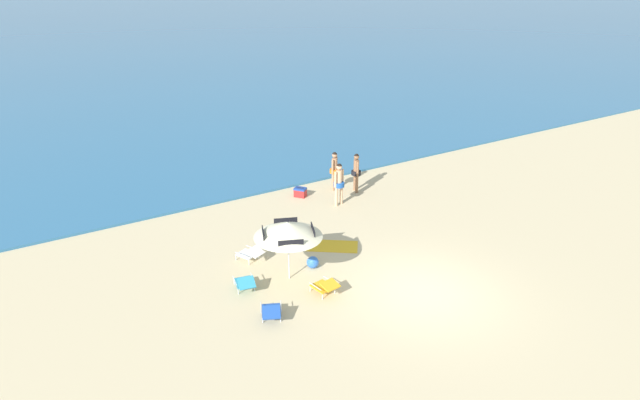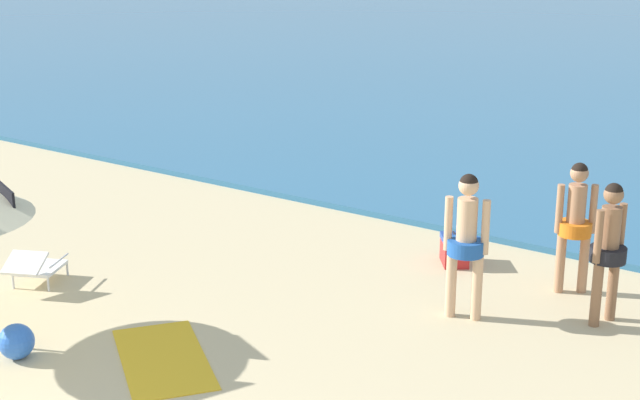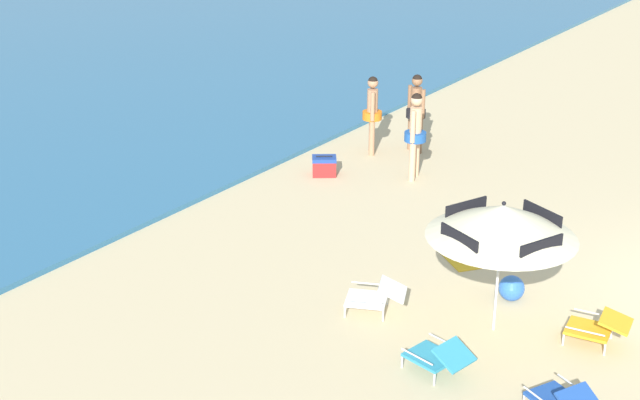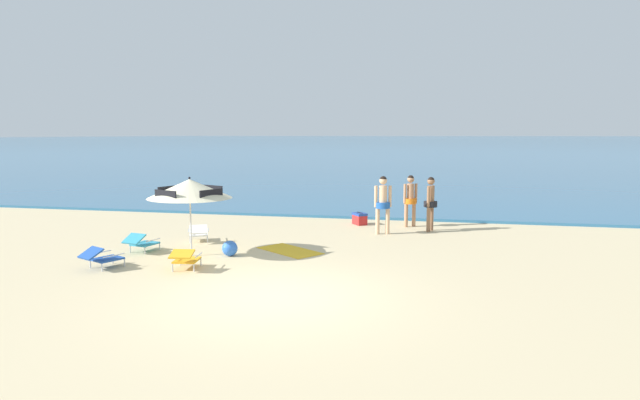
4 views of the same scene
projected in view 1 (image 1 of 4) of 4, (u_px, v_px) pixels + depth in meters
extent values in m
plane|color=#CCB78C|center=(424.00, 293.00, 16.00)|extent=(800.00, 800.00, 0.00)
cylinder|color=silver|center=(289.00, 251.00, 16.38)|extent=(0.04, 0.04, 1.96)
cone|color=beige|center=(288.00, 229.00, 16.08)|extent=(2.52, 2.52, 0.49)
cube|color=black|center=(286.00, 222.00, 16.82)|extent=(0.70, 0.31, 0.26)
cube|color=black|center=(263.00, 234.00, 16.01)|extent=(0.31, 0.70, 0.26)
cube|color=black|center=(291.00, 244.00, 15.44)|extent=(0.70, 0.31, 0.26)
cube|color=black|center=(313.00, 231.00, 16.24)|extent=(0.31, 0.70, 0.26)
sphere|color=black|center=(288.00, 221.00, 15.98)|extent=(0.06, 0.06, 0.06)
cube|color=teal|center=(244.00, 282.00, 16.18)|extent=(0.63, 0.69, 0.04)
cube|color=teal|center=(247.00, 283.00, 15.76)|extent=(0.56, 0.48, 0.22)
cylinder|color=silver|center=(234.00, 282.00, 16.39)|extent=(0.03, 0.03, 0.18)
cylinder|color=silver|center=(250.00, 279.00, 16.55)|extent=(0.03, 0.03, 0.18)
cylinder|color=silver|center=(238.00, 292.00, 15.90)|extent=(0.03, 0.03, 0.18)
cylinder|color=silver|center=(254.00, 289.00, 16.06)|extent=(0.03, 0.03, 0.18)
cylinder|color=silver|center=(235.00, 281.00, 16.04)|extent=(0.13, 0.53, 0.02)
cylinder|color=silver|center=(253.00, 277.00, 16.22)|extent=(0.13, 0.53, 0.02)
cube|color=white|center=(247.00, 254.00, 17.78)|extent=(0.72, 0.76, 0.04)
cube|color=white|center=(256.00, 252.00, 17.50)|extent=(0.62, 0.57, 0.20)
cylinder|color=silver|center=(236.00, 258.00, 17.78)|extent=(0.03, 0.03, 0.18)
cylinder|color=silver|center=(246.00, 252.00, 18.16)|extent=(0.03, 0.03, 0.18)
cylinder|color=silver|center=(249.00, 262.00, 17.49)|extent=(0.03, 0.03, 0.18)
cylinder|color=silver|center=(259.00, 256.00, 17.87)|extent=(0.03, 0.03, 0.18)
cylinder|color=silver|center=(241.00, 254.00, 17.52)|extent=(0.25, 0.50, 0.02)
cylinder|color=silver|center=(252.00, 248.00, 17.95)|extent=(0.25, 0.50, 0.02)
cube|color=#1E4799|center=(271.00, 310.00, 14.84)|extent=(0.73, 0.76, 0.04)
cube|color=#1E4799|center=(271.00, 312.00, 14.40)|extent=(0.61, 0.56, 0.22)
cylinder|color=silver|center=(262.00, 308.00, 15.12)|extent=(0.03, 0.03, 0.18)
cylinder|color=silver|center=(280.00, 307.00, 15.17)|extent=(0.03, 0.03, 0.18)
cylinder|color=silver|center=(263.00, 320.00, 14.60)|extent=(0.03, 0.03, 0.18)
cylinder|color=silver|center=(281.00, 319.00, 14.65)|extent=(0.03, 0.03, 0.18)
cylinder|color=silver|center=(261.00, 307.00, 14.77)|extent=(0.25, 0.50, 0.02)
cylinder|color=silver|center=(281.00, 306.00, 14.83)|extent=(0.25, 0.50, 0.02)
cube|color=gold|center=(322.00, 287.00, 15.95)|extent=(0.61, 0.67, 0.04)
cube|color=gold|center=(330.00, 285.00, 15.62)|extent=(0.55, 0.49, 0.14)
cylinder|color=silver|center=(310.00, 289.00, 16.05)|extent=(0.03, 0.03, 0.18)
cylinder|color=silver|center=(322.00, 283.00, 16.34)|extent=(0.03, 0.03, 0.18)
cylinder|color=silver|center=(322.00, 297.00, 15.65)|extent=(0.03, 0.03, 0.18)
cylinder|color=silver|center=(335.00, 291.00, 15.95)|extent=(0.03, 0.03, 0.18)
cylinder|color=silver|center=(315.00, 286.00, 15.74)|extent=(0.11, 0.54, 0.02)
cylinder|color=silver|center=(329.00, 280.00, 16.07)|extent=(0.11, 0.54, 0.02)
cylinder|color=#8C6042|center=(357.00, 184.00, 23.06)|extent=(0.12, 0.12, 0.85)
cylinder|color=#8C6042|center=(355.00, 181.00, 23.33)|extent=(0.12, 0.12, 0.85)
cylinder|color=black|center=(356.00, 173.00, 23.02)|extent=(0.42, 0.42, 0.18)
cylinder|color=#8C6042|center=(356.00, 167.00, 22.90)|extent=(0.23, 0.23, 0.60)
cylinder|color=#8C6042|center=(358.00, 169.00, 22.72)|extent=(0.09, 0.09, 0.64)
cylinder|color=#8C6042|center=(355.00, 165.00, 23.10)|extent=(0.09, 0.09, 0.64)
sphere|color=#8C6042|center=(357.00, 157.00, 22.73)|extent=(0.23, 0.23, 0.23)
sphere|color=black|center=(357.00, 156.00, 22.71)|extent=(0.21, 0.21, 0.21)
cylinder|color=tan|center=(333.00, 181.00, 23.30)|extent=(0.12, 0.12, 0.85)
cylinder|color=tan|center=(336.00, 179.00, 23.55)|extent=(0.12, 0.12, 0.85)
cylinder|color=orange|center=(334.00, 171.00, 23.25)|extent=(0.42, 0.42, 0.18)
cylinder|color=tan|center=(335.00, 165.00, 23.14)|extent=(0.23, 0.23, 0.60)
cylinder|color=tan|center=(333.00, 167.00, 22.97)|extent=(0.09, 0.09, 0.63)
cylinder|color=tan|center=(336.00, 164.00, 23.32)|extent=(0.09, 0.09, 0.63)
sphere|color=tan|center=(335.00, 155.00, 22.96)|extent=(0.23, 0.23, 0.23)
sphere|color=black|center=(335.00, 154.00, 22.95)|extent=(0.21, 0.21, 0.21)
cylinder|color=#D8A87F|center=(336.00, 196.00, 21.75)|extent=(0.13, 0.13, 0.88)
cylinder|color=#D8A87F|center=(341.00, 194.00, 21.96)|extent=(0.13, 0.13, 0.88)
cylinder|color=#1E51A3|center=(339.00, 184.00, 21.67)|extent=(0.44, 0.44, 0.18)
cylinder|color=#D8A87F|center=(339.00, 178.00, 21.55)|extent=(0.24, 0.24, 0.63)
cylinder|color=#D8A87F|center=(335.00, 180.00, 21.41)|extent=(0.10, 0.10, 0.66)
cylinder|color=#D8A87F|center=(343.00, 177.00, 21.71)|extent=(0.10, 0.10, 0.66)
sphere|color=#D8A87F|center=(339.00, 167.00, 21.37)|extent=(0.24, 0.24, 0.24)
sphere|color=black|center=(339.00, 166.00, 21.36)|extent=(0.22, 0.22, 0.22)
cube|color=red|center=(300.00, 193.00, 22.76)|extent=(0.56, 0.59, 0.32)
cube|color=navy|center=(300.00, 189.00, 22.68)|extent=(0.58, 0.61, 0.08)
cylinder|color=black|center=(300.00, 188.00, 22.66)|extent=(0.22, 0.28, 0.02)
sphere|color=blue|center=(313.00, 262.00, 17.29)|extent=(0.40, 0.40, 0.40)
cube|color=gold|center=(332.00, 246.00, 18.71)|extent=(1.98, 1.79, 0.01)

